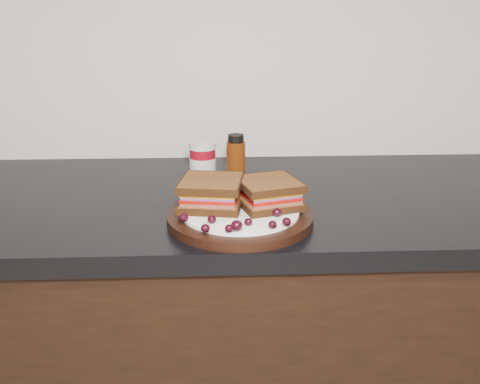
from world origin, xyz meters
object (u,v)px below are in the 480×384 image
object	(u,v)px
plate	(240,217)
condiment_jar	(203,162)
sandwich_left	(211,193)
oil_bottle	(236,161)

from	to	relation	value
plate	condiment_jar	distance (m)	0.27
sandwich_left	condiment_jar	xyz separation A→B (m)	(-0.02, 0.23, -0.00)
oil_bottle	plate	bearing A→B (deg)	-90.07
sandwich_left	condiment_jar	bearing A→B (deg)	103.95
sandwich_left	plate	bearing A→B (deg)	-15.18
plate	oil_bottle	bearing A→B (deg)	89.93
plate	sandwich_left	distance (m)	0.07
sandwich_left	oil_bottle	xyz separation A→B (m)	(0.05, 0.19, 0.01)
sandwich_left	condiment_jar	distance (m)	0.23
plate	oil_bottle	distance (m)	0.22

